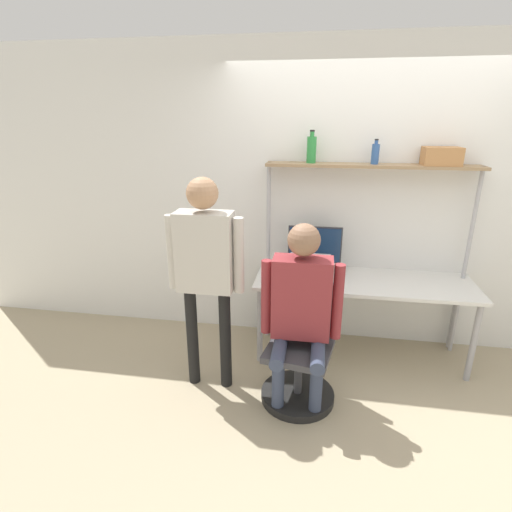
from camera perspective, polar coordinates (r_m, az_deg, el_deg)
ground_plane at (r=3.62m, az=14.58°, el=-16.12°), size 12.00×12.00×0.00m
wall_back at (r=3.72m, az=15.52°, el=7.59°), size 8.00×0.06×2.70m
desk at (r=3.59m, az=15.04°, el=-4.46°), size 1.85×0.63×0.73m
shelf_unit at (r=3.56m, az=15.84°, el=8.19°), size 1.76×0.22×1.69m
monitor at (r=3.58m, az=8.36°, el=1.07°), size 0.47×0.24×0.42m
laptop at (r=3.43m, az=7.64°, el=-2.57°), size 0.34×0.23×0.23m
cell_phone at (r=3.45m, az=11.62°, el=-3.77°), size 0.07×0.15×0.01m
office_chair at (r=3.16m, az=6.28°, el=-15.19°), size 0.56×0.56×0.91m
person_seated at (r=2.85m, az=6.47°, el=-6.69°), size 0.58×0.47×1.39m
person_standing at (r=2.94m, az=-7.26°, el=-0.51°), size 0.58×0.23×1.67m
bottle_green at (r=3.49m, az=7.94°, el=14.89°), size 0.08×0.08×0.27m
bottle_blue at (r=3.51m, az=16.68°, el=13.85°), size 0.06×0.06×0.20m
storage_box at (r=3.61m, az=24.97°, el=12.80°), size 0.29×0.20×0.14m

